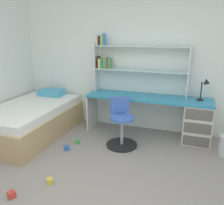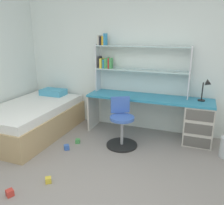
% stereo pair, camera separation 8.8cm
% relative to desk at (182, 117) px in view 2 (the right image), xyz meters
% --- Properties ---
extents(room_shell, '(5.70, 5.93, 2.74)m').
position_rel_desk_xyz_m(room_shell, '(-2.11, -0.94, 0.94)').
color(room_shell, silver).
rests_on(room_shell, ground_plane).
extents(desk, '(2.22, 0.55, 0.73)m').
position_rel_desk_xyz_m(desk, '(0.00, 0.00, 0.00)').
color(desk, teal).
rests_on(desk, ground_plane).
extents(bookshelf_hutch, '(1.73, 0.22, 1.09)m').
position_rel_desk_xyz_m(bookshelf_hutch, '(-1.01, 0.16, 0.92)').
color(bookshelf_hutch, silver).
rests_on(bookshelf_hutch, desk).
extents(desk_lamp, '(0.20, 0.17, 0.38)m').
position_rel_desk_xyz_m(desk_lamp, '(0.34, 0.04, 0.56)').
color(desk_lamp, black).
rests_on(desk_lamp, desk).
extents(swivel_chair, '(0.52, 0.52, 0.81)m').
position_rel_desk_xyz_m(swivel_chair, '(-0.92, -0.56, -0.10)').
color(swivel_chair, black).
rests_on(swivel_chair, ground_plane).
extents(bed_platform, '(1.18, 1.97, 0.69)m').
position_rel_desk_xyz_m(bed_platform, '(-2.63, -0.69, -0.14)').
color(bed_platform, tan).
rests_on(bed_platform, ground_plane).
extents(toy_block_green_0, '(0.09, 0.09, 0.07)m').
position_rel_desk_xyz_m(toy_block_green_0, '(-1.65, -0.77, -0.39)').
color(toy_block_green_0, '#479E51').
rests_on(toy_block_green_0, ground_plane).
extents(toy_block_yellow_1, '(0.10, 0.10, 0.07)m').
position_rel_desk_xyz_m(toy_block_yellow_1, '(-1.46, -1.89, -0.39)').
color(toy_block_yellow_1, gold).
rests_on(toy_block_yellow_1, ground_plane).
extents(toy_block_blue_2, '(0.11, 0.11, 0.08)m').
position_rel_desk_xyz_m(toy_block_blue_2, '(-1.71, -1.04, -0.38)').
color(toy_block_blue_2, '#3860B7').
rests_on(toy_block_blue_2, ground_plane).
extents(toy_block_red_3, '(0.11, 0.11, 0.08)m').
position_rel_desk_xyz_m(toy_block_red_3, '(-1.73, -2.26, -0.39)').
color(toy_block_red_3, red).
rests_on(toy_block_red_3, ground_plane).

